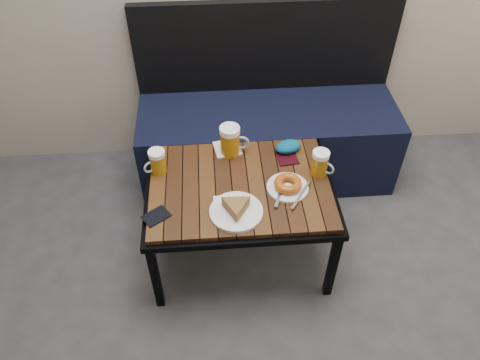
{
  "coord_description": "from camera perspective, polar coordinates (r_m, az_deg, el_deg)",
  "views": [
    {
      "loc": [
        -0.24,
        -0.29,
        1.93
      ],
      "look_at": [
        -0.13,
        1.17,
        0.5
      ],
      "focal_mm": 35.0,
      "sensor_mm": 36.0,
      "label": 1
    }
  ],
  "objects": [
    {
      "name": "beer_mug_left",
      "position": [
        2.12,
        -10.06,
        2.2
      ],
      "size": [
        0.11,
        0.1,
        0.12
      ],
      "rotation": [
        0.0,
        0.0,
        3.69
      ],
      "color": "#A96E0D",
      "rests_on": "cafe_table"
    },
    {
      "name": "napkin_right",
      "position": [
        1.98,
        -1.34,
        -2.96
      ],
      "size": [
        0.13,
        0.11,
        0.01
      ],
      "rotation": [
        0.0,
        0.0,
        0.07
      ],
      "color": "white",
      "rests_on": "cafe_table"
    },
    {
      "name": "beer_mug_centre",
      "position": [
        2.17,
        -1.16,
        4.83
      ],
      "size": [
        0.14,
        0.09,
        0.15
      ],
      "rotation": [
        0.0,
        0.0,
        -0.05
      ],
      "color": "#A96E0D",
      "rests_on": "cafe_table"
    },
    {
      "name": "cafe_table",
      "position": [
        2.1,
        -0.0,
        -1.4
      ],
      "size": [
        0.84,
        0.62,
        0.47
      ],
      "color": "black",
      "rests_on": "ground"
    },
    {
      "name": "passport_navy",
      "position": [
        1.97,
        -10.18,
        -4.36
      ],
      "size": [
        0.13,
        0.12,
        0.01
      ],
      "primitive_type": "cube",
      "rotation": [
        0.0,
        0.0,
        -0.96
      ],
      "color": "black",
      "rests_on": "cafe_table"
    },
    {
      "name": "beer_mug_right",
      "position": [
        2.11,
        9.76,
        2.07
      ],
      "size": [
        0.11,
        0.1,
        0.12
      ],
      "rotation": [
        0.0,
        0.0,
        -0.71
      ],
      "color": "#A96E0D",
      "rests_on": "cafe_table"
    },
    {
      "name": "plate_pie",
      "position": [
        1.93,
        -0.47,
        -3.55
      ],
      "size": [
        0.22,
        0.22,
        0.06
      ],
      "color": "white",
      "rests_on": "cafe_table"
    },
    {
      "name": "napkin_left",
      "position": [
        2.24,
        -1.56,
        3.88
      ],
      "size": [
        0.14,
        0.16,
        0.01
      ],
      "rotation": [
        0.0,
        0.0,
        0.16
      ],
      "color": "white",
      "rests_on": "cafe_table"
    },
    {
      "name": "plate_bagel",
      "position": [
        2.04,
        5.84,
        -0.65
      ],
      "size": [
        0.2,
        0.23,
        0.05
      ],
      "color": "white",
      "rests_on": "cafe_table"
    },
    {
      "name": "knit_pouch",
      "position": [
        2.23,
        5.89,
        4.07
      ],
      "size": [
        0.14,
        0.12,
        0.05
      ],
      "primitive_type": "ellipsoid",
      "rotation": [
        0.0,
        0.0,
        0.32
      ],
      "color": "navy",
      "rests_on": "cafe_table"
    },
    {
      "name": "bench",
      "position": [
        2.66,
        3.3,
        5.66
      ],
      "size": [
        1.4,
        0.5,
        0.95
      ],
      "color": "black",
      "rests_on": "ground"
    },
    {
      "name": "passport_burgundy",
      "position": [
        2.21,
        5.69,
        2.94
      ],
      "size": [
        0.11,
        0.14,
        0.01
      ],
      "primitive_type": "cube",
      "rotation": [
        0.0,
        0.0,
        0.11
      ],
      "color": "black",
      "rests_on": "cafe_table"
    }
  ]
}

